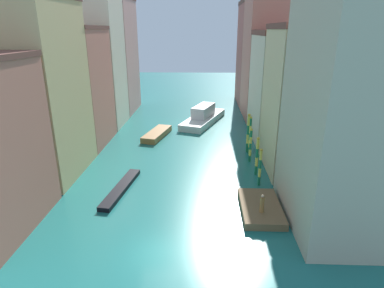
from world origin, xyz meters
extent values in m
plane|color=#1E6B66|center=(0.00, 24.50, 0.00)|extent=(154.00, 154.00, 0.00)
cube|color=#DBB77A|center=(-13.92, 13.22, 8.83)|extent=(7.61, 10.33, 17.66)
cube|color=#C6705B|center=(-13.92, 23.18, 7.44)|extent=(7.61, 9.35, 14.89)
cube|color=brown|center=(-13.92, 23.18, 15.11)|extent=(7.76, 9.54, 0.45)
cube|color=beige|center=(-13.92, 32.49, 9.96)|extent=(7.61, 8.23, 19.93)
cube|color=tan|center=(-13.92, 42.25, 9.93)|extent=(7.61, 10.46, 19.87)
cube|color=#BCB299|center=(13.92, 4.85, 10.35)|extent=(7.61, 11.19, 20.69)
cube|color=beige|center=(13.92, 15.77, 7.44)|extent=(7.61, 9.59, 14.88)
cube|color=brown|center=(13.92, 15.77, 15.18)|extent=(7.76, 9.78, 0.59)
cube|color=beige|center=(13.92, 27.00, 7.07)|extent=(7.61, 11.97, 14.13)
cube|color=brown|center=(13.92, 27.00, 14.47)|extent=(7.76, 12.21, 0.67)
cube|color=#C6705B|center=(13.92, 39.32, 10.91)|extent=(7.61, 11.77, 21.83)
cube|color=#B25147|center=(13.92, 50.93, 9.75)|extent=(7.61, 11.01, 19.51)
cube|color=brown|center=(13.92, 50.93, 19.91)|extent=(7.76, 11.23, 0.80)
cube|color=brown|center=(8.12, 5.92, 0.31)|extent=(3.39, 6.06, 0.62)
cylinder|color=olive|center=(7.98, 4.72, 1.29)|extent=(0.36, 0.36, 1.34)
sphere|color=tan|center=(7.98, 4.72, 2.09)|extent=(0.26, 0.26, 0.26)
cylinder|color=#197247|center=(8.75, 10.95, 0.46)|extent=(0.27, 0.27, 0.92)
cylinder|color=#E5D14C|center=(8.75, 10.95, 1.38)|extent=(0.27, 0.27, 0.92)
cylinder|color=#197247|center=(8.75, 10.95, 2.29)|extent=(0.27, 0.27, 0.92)
cylinder|color=#E5D14C|center=(8.75, 10.95, 3.21)|extent=(0.27, 0.27, 0.92)
sphere|color=gold|center=(8.75, 10.95, 3.78)|extent=(0.29, 0.29, 0.29)
cylinder|color=#197247|center=(8.82, 13.50, 0.50)|extent=(0.31, 0.31, 0.99)
cylinder|color=#E5D14C|center=(8.82, 13.50, 1.49)|extent=(0.31, 0.31, 0.99)
cylinder|color=#197247|center=(8.82, 13.50, 2.48)|extent=(0.31, 0.31, 0.99)
cylinder|color=#E5D14C|center=(8.82, 13.50, 3.48)|extent=(0.31, 0.31, 0.99)
sphere|color=gold|center=(8.82, 13.50, 4.10)|extent=(0.34, 0.34, 0.34)
cylinder|color=#197247|center=(8.59, 17.09, 0.39)|extent=(0.30, 0.30, 0.77)
cylinder|color=#E5D14C|center=(8.59, 17.09, 1.16)|extent=(0.30, 0.30, 0.77)
cylinder|color=#197247|center=(8.59, 17.09, 1.93)|extent=(0.30, 0.30, 0.77)
cylinder|color=#E5D14C|center=(8.59, 17.09, 2.71)|extent=(0.30, 0.30, 0.77)
cylinder|color=#197247|center=(8.59, 17.09, 3.48)|extent=(0.30, 0.30, 0.77)
sphere|color=gold|center=(8.59, 17.09, 3.99)|extent=(0.33, 0.33, 0.33)
cylinder|color=#197247|center=(8.83, 19.55, 0.47)|extent=(0.26, 0.26, 0.93)
cylinder|color=#E5D14C|center=(8.83, 19.55, 1.40)|extent=(0.26, 0.26, 0.93)
cylinder|color=#197247|center=(8.83, 19.55, 2.33)|extent=(0.26, 0.26, 0.93)
cylinder|color=#E5D14C|center=(8.83, 19.55, 3.26)|extent=(0.26, 0.26, 0.93)
cylinder|color=#197247|center=(8.83, 19.55, 4.20)|extent=(0.26, 0.26, 0.93)
sphere|color=gold|center=(8.83, 19.55, 4.77)|extent=(0.29, 0.29, 0.29)
cylinder|color=#197247|center=(8.70, 20.35, 0.59)|extent=(0.35, 0.35, 1.18)
cylinder|color=#E5D14C|center=(8.70, 20.35, 1.77)|extent=(0.35, 0.35, 1.18)
cylinder|color=#197247|center=(8.70, 20.35, 2.95)|extent=(0.35, 0.35, 1.18)
cylinder|color=#E5D14C|center=(8.70, 20.35, 4.13)|extent=(0.35, 0.35, 1.18)
sphere|color=gold|center=(8.70, 20.35, 4.86)|extent=(0.39, 0.39, 0.39)
cube|color=white|center=(2.98, 34.21, 0.52)|extent=(7.79, 13.41, 1.05)
cube|color=silver|center=(2.98, 34.21, 1.98)|extent=(4.08, 6.20, 1.88)
cube|color=black|center=(-4.89, 9.24, 0.22)|extent=(2.22, 8.39, 0.44)
cube|color=olive|center=(-3.76, 26.18, 0.41)|extent=(3.73, 7.45, 0.82)
camera|label=1|loc=(3.17, -18.91, 14.87)|focal=30.39mm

